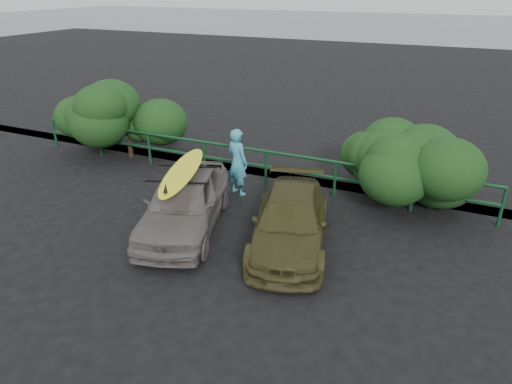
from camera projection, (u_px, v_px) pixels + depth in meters
ground at (125, 266)px, 9.32m from camera, size 80.00×80.00×0.00m
ocean at (426, 27)px, 58.98m from camera, size 200.00×200.00×0.00m
guardrail at (234, 162)px, 13.24m from camera, size 14.00×0.08×1.04m
shrub_left at (110, 120)px, 15.11m from camera, size 3.20×2.40×2.25m
shrub_right at (419, 166)px, 11.57m from camera, size 3.20×2.40×2.08m
sedan at (185, 202)px, 10.50m from camera, size 2.71×4.26×1.35m
olive_vehicle at (290, 221)px, 9.88m from camera, size 2.54×4.14×1.12m
man at (238, 162)px, 12.15m from camera, size 0.78×0.65×1.83m
roof_rack at (183, 174)px, 10.21m from camera, size 1.64×1.36×0.05m
surfboard at (182, 171)px, 10.18m from camera, size 1.49×3.05×0.09m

